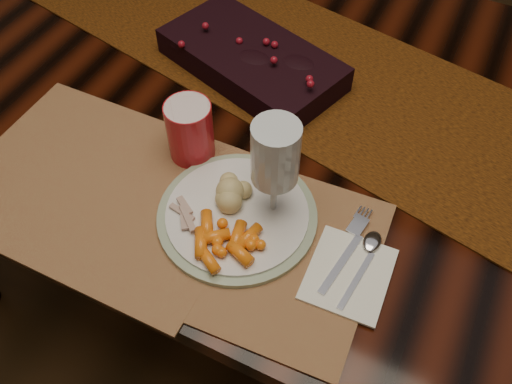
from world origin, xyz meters
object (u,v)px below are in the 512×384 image
at_px(dining_table, 305,221).
at_px(napkin, 349,274).
at_px(placemat_main, 236,238).
at_px(wine_glass, 275,175).
at_px(dinner_plate, 237,215).
at_px(red_cup, 190,131).
at_px(baby_carrots, 222,243).
at_px(centerpiece, 252,56).
at_px(turkey_shreds, 185,211).
at_px(mashed_potatoes, 230,187).

relative_size(dining_table, napkin, 13.25).
distance_m(placemat_main, wine_glass, 0.12).
height_order(dining_table, dinner_plate, dinner_plate).
bearing_deg(dining_table, napkin, -61.56).
bearing_deg(napkin, red_cup, 158.67).
bearing_deg(baby_carrots, dinner_plate, 97.44).
height_order(centerpiece, wine_glass, wine_glass).
distance_m(centerpiece, napkin, 0.49).
relative_size(dinner_plate, napkin, 1.87).
bearing_deg(placemat_main, dinner_plate, 111.50).
bearing_deg(wine_glass, baby_carrots, -111.05).
xyz_separation_m(turkey_shreds, red_cup, (-0.06, 0.13, 0.03)).
relative_size(placemat_main, turkey_shreds, 6.63).
distance_m(centerpiece, baby_carrots, 0.43).
relative_size(mashed_potatoes, turkey_shreds, 1.24).
bearing_deg(dinner_plate, placemat_main, -65.72).
distance_m(dining_table, placemat_main, 0.50).
bearing_deg(mashed_potatoes, dinner_plate, -45.77).
xyz_separation_m(dining_table, napkin, (0.17, -0.31, 0.38)).
xyz_separation_m(placemat_main, wine_glass, (0.03, 0.07, 0.10)).
bearing_deg(mashed_potatoes, turkey_shreds, -127.22).
bearing_deg(dinner_plate, wine_glass, 35.24).
bearing_deg(mashed_potatoes, centerpiece, 110.14).
bearing_deg(red_cup, dining_table, 52.24).
bearing_deg(dining_table, turkey_shreds, -106.18).
relative_size(centerpiece, dinner_plate, 1.41).
relative_size(dinner_plate, mashed_potatoes, 3.16).
relative_size(placemat_main, napkin, 3.16).
bearing_deg(napkin, dining_table, 115.84).
distance_m(dining_table, red_cup, 0.50).
xyz_separation_m(centerpiece, wine_glass, (0.18, -0.30, 0.06)).
distance_m(placemat_main, napkin, 0.18).
relative_size(baby_carrots, turkey_shreds, 1.54).
height_order(placemat_main, wine_glass, wine_glass).
bearing_deg(placemat_main, dining_table, 85.63).
distance_m(dining_table, centerpiece, 0.45).
height_order(baby_carrots, red_cup, red_cup).
bearing_deg(dinner_plate, napkin, -6.15).
relative_size(baby_carrots, napkin, 0.73).
bearing_deg(napkin, mashed_potatoes, 165.65).
height_order(centerpiece, turkey_shreds, centerpiece).
relative_size(napkin, red_cup, 1.26).
height_order(placemat_main, red_cup, red_cup).
bearing_deg(placemat_main, wine_glass, 62.06).
bearing_deg(turkey_shreds, centerpiece, 99.96).
xyz_separation_m(centerpiece, placemat_main, (0.15, -0.37, -0.04)).
bearing_deg(turkey_shreds, mashed_potatoes, 52.78).
distance_m(placemat_main, dinner_plate, 0.04).
bearing_deg(placemat_main, red_cup, 137.22).
xyz_separation_m(baby_carrots, turkey_shreds, (-0.08, 0.03, -0.00)).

